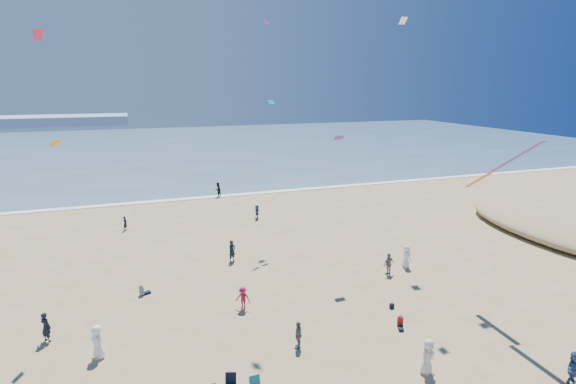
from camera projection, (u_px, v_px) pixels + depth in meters
name	position (u px, v px, depth m)	size (l,w,h in m)	color
ocean	(153.00, 148.00, 102.82)	(220.00, 100.00, 0.06)	#476B84
surf_line	(176.00, 200.00, 56.99)	(220.00, 1.20, 0.08)	white
standing_flyers	(289.00, 289.00, 30.32)	(26.21, 49.46, 1.91)	white
seated_group	(297.00, 367.00, 22.65)	(15.58, 23.02, 0.84)	silver
navy_bag	(392.00, 306.00, 29.43)	(0.28, 0.18, 0.34)	black
kites_aloft	(393.00, 83.00, 27.22)	(38.60, 35.46, 27.81)	orange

